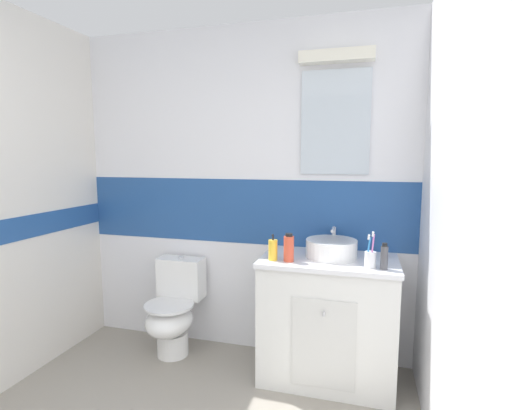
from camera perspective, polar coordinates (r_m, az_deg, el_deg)
wall_back_tiled at (r=3.00m, az=-1.88°, el=2.18°), size 3.20×0.20×2.50m
wall_right_plain at (r=1.68m, az=30.54°, el=-3.15°), size 0.10×3.48×2.50m
vanity_cabinet at (r=2.77m, az=10.60°, el=-16.26°), size 0.90×0.56×0.85m
sink_basin at (r=2.64m, az=11.16°, el=-6.27°), size 0.34×0.39×0.18m
toilet at (r=3.13m, az=-12.15°, el=-15.05°), size 0.37×0.50×0.74m
toothbrush_cup at (r=2.45m, az=16.65°, el=-7.62°), size 0.07×0.07×0.22m
soap_dispenser at (r=2.52m, az=2.53°, el=-6.69°), size 0.06×0.06×0.17m
shampoo_bottle_tall at (r=2.49m, az=4.91°, el=-6.41°), size 0.07×0.07×0.18m
deodorant_spray_can at (r=2.44m, az=18.57°, el=-7.35°), size 0.04×0.04×0.16m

